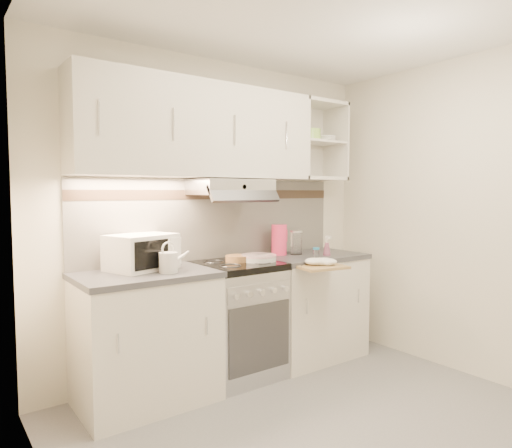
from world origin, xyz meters
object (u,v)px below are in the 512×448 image
object	(u,v)px
electric_range	(237,319)
pink_pitcher	(279,240)
glass_jar	(296,242)
watering_can	(169,261)
cutting_board	(319,266)
spray_bottle	(327,247)
microwave	(142,252)
plate_stack	(259,258)

from	to	relation	value
electric_range	pink_pitcher	xyz separation A→B (m)	(0.52, 0.13, 0.58)
glass_jar	watering_can	bearing A→B (deg)	-172.17
watering_can	cutting_board	distance (m)	1.16
spray_bottle	microwave	bearing A→B (deg)	154.74
cutting_board	spray_bottle	bearing A→B (deg)	46.56
electric_range	pink_pitcher	bearing A→B (deg)	14.30
electric_range	cutting_board	distance (m)	0.76
microwave	watering_can	bearing A→B (deg)	-81.68
electric_range	watering_can	distance (m)	0.82
plate_stack	spray_bottle	world-z (taller)	spray_bottle
electric_range	plate_stack	xyz separation A→B (m)	(0.17, -0.05, 0.48)
watering_can	cutting_board	size ratio (longest dim) A/B	0.69
microwave	glass_jar	xyz separation A→B (m)	(1.39, -0.04, -0.02)
pink_pitcher	glass_jar	world-z (taller)	pink_pitcher
pink_pitcher	watering_can	bearing A→B (deg)	-161.01
microwave	spray_bottle	world-z (taller)	microwave
cutting_board	pink_pitcher	bearing A→B (deg)	96.67
spray_bottle	cutting_board	size ratio (longest dim) A/B	0.50
glass_jar	spray_bottle	size ratio (longest dim) A/B	1.17
watering_can	pink_pitcher	distance (m)	1.17
pink_pitcher	cutting_board	bearing A→B (deg)	-85.30
microwave	glass_jar	distance (m)	1.39
electric_range	watering_can	xyz separation A→B (m)	(-0.62, -0.10, 0.52)
electric_range	spray_bottle	bearing A→B (deg)	-9.12
glass_jar	plate_stack	bearing A→B (deg)	-165.86
plate_stack	cutting_board	size ratio (longest dim) A/B	0.77
microwave	electric_range	bearing A→B (deg)	-26.67
microwave	spray_bottle	bearing A→B (deg)	-26.68
microwave	spray_bottle	xyz separation A→B (m)	(1.56, -0.25, -0.05)
pink_pitcher	cutting_board	xyz separation A→B (m)	(-0.02, -0.52, -0.16)
microwave	pink_pitcher	size ratio (longest dim) A/B	1.95
electric_range	pink_pitcher	world-z (taller)	pink_pitcher
watering_can	spray_bottle	size ratio (longest dim) A/B	1.38
pink_pitcher	spray_bottle	distance (m)	0.41
spray_bottle	cutting_board	bearing A→B (deg)	-158.89
plate_stack	microwave	bearing A→B (deg)	169.38
plate_stack	pink_pitcher	world-z (taller)	pink_pitcher
watering_can	glass_jar	world-z (taller)	watering_can
electric_range	plate_stack	bearing A→B (deg)	-16.96
microwave	glass_jar	world-z (taller)	microwave
cutting_board	watering_can	bearing A→B (deg)	175.05
cutting_board	electric_range	bearing A→B (deg)	151.59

